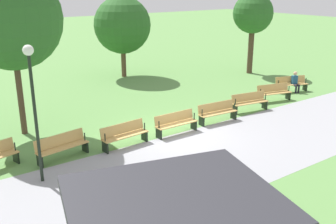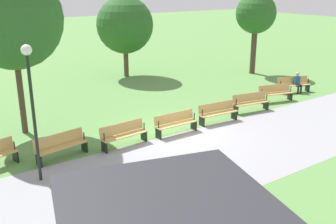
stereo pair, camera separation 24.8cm
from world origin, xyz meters
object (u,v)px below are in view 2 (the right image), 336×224
bench_0 (294,84)px  bench_5 (124,134)px  bench_1 (275,93)px  lamp_post (31,90)px  bench_3 (218,112)px  tree_1 (256,14)px  bench_4 (176,123)px  bench_2 (251,102)px  person_seated (298,82)px  tree_2 (12,19)px  bench_6 (61,145)px  tree_0 (125,25)px

bench_0 → bench_5: bearing=25.1°
bench_1 → lamp_post: lamp_post is taller
bench_1 → bench_5: same height
bench_3 → tree_1: (-8.80, -6.33, 3.56)m
bench_3 → bench_4: size_ratio=1.02×
bench_2 → tree_1: bearing=-127.5°
bench_1 → bench_2: 2.40m
bench_4 → person_seated: bearing=-172.1°
bench_2 → bench_5: bearing=11.4°
tree_1 → tree_2: 16.60m
bench_0 → lamp_post: size_ratio=0.46×
tree_2 → lamp_post: 4.97m
bench_6 → bench_4: bearing=166.3°
bench_2 → bench_3: size_ratio=1.01×
bench_2 → bench_0: bearing=-157.2°
bench_1 → tree_0: size_ratio=0.38×
tree_2 → bench_2: bearing=161.4°
bench_6 → person_seated: (-14.35, -0.95, 0.16)m
bench_6 → person_seated: 14.38m
bench_1 → tree_2: tree_2 is taller
person_seated → lamp_post: size_ratio=0.28×
bench_1 → bench_0: bearing=-150.4°
bench_0 → person_seated: (-0.10, 0.19, 0.16)m
bench_4 → lamp_post: (5.96, 0.88, 2.51)m
bench_4 → tree_0: bearing=-108.2°
bench_6 → tree_1: size_ratio=0.37×
tree_1 → bench_4: bearing=29.8°
bench_3 → lamp_post: (8.36, 0.97, 2.51)m
bench_4 → bench_6: (4.79, -0.38, 0.00)m
bench_2 → tree_0: 10.71m
tree_1 → tree_2: tree_2 is taller
bench_0 → bench_2: same height
bench_3 → bench_0: bearing=-164.1°
bench_4 → lamp_post: bearing=8.4°
bench_3 → bench_4: same height
bench_5 → bench_1: bearing=180.0°
bench_6 → person_seated: bearing=174.6°
bench_1 → bench_2: size_ratio=1.00×
bench_1 → person_seated: size_ratio=1.66×
bench_4 → tree_2: bearing=-35.8°
bench_1 → bench_4: (7.15, 0.86, 0.00)m
tree_1 → lamp_post: 18.67m
bench_2 → bench_5: same height
bench_2 → tree_0: size_ratio=0.38×
bench_1 → tree_0: bearing=-55.7°
bench_1 → lamp_post: size_ratio=0.46×
bench_6 → tree_0: tree_0 is taller
bench_5 → tree_2: tree_2 is taller
bench_6 → bench_5: bearing=164.0°
bench_2 → bench_4: same height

